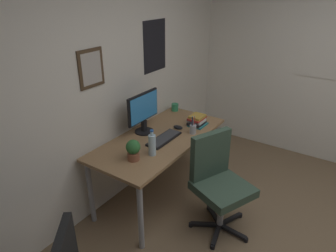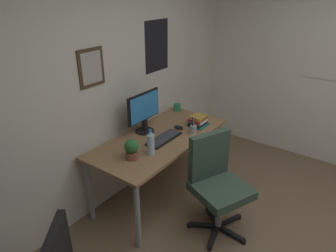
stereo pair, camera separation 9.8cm
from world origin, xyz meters
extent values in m
cube|color=silver|center=(0.00, 2.15, 1.30)|extent=(4.40, 0.08, 2.60)
cube|color=#4C3823|center=(-0.20, 2.11, 1.48)|extent=(0.28, 0.02, 0.34)
cube|color=beige|center=(-0.20, 2.09, 1.48)|extent=(0.22, 0.00, 0.28)
cube|color=black|center=(0.75, 2.11, 1.53)|extent=(0.40, 0.01, 0.56)
cube|color=#936D47|center=(0.27, 1.70, 0.71)|extent=(1.57, 0.73, 0.03)
cylinder|color=#9EA0A5|center=(-0.46, 1.40, 0.35)|extent=(0.05, 0.05, 0.69)
cylinder|color=#9EA0A5|center=(1.00, 1.40, 0.35)|extent=(0.05, 0.05, 0.69)
cylinder|color=#9EA0A5|center=(-0.46, 2.01, 0.35)|extent=(0.05, 0.05, 0.69)
cylinder|color=#9EA0A5|center=(1.00, 2.01, 0.35)|extent=(0.05, 0.05, 0.69)
cube|color=#334738|center=(0.15, 0.92, 0.46)|extent=(0.60, 0.60, 0.08)
cube|color=#334738|center=(0.23, 1.10, 0.72)|extent=(0.41, 0.23, 0.45)
cylinder|color=#9EA0A5|center=(0.15, 0.92, 0.21)|extent=(0.08, 0.08, 0.42)
cube|color=black|center=(0.28, 0.87, 0.04)|extent=(0.27, 0.15, 0.03)
cylinder|color=black|center=(0.41, 0.81, 0.02)|extent=(0.05, 0.05, 0.04)
cube|color=black|center=(0.25, 1.03, 0.04)|extent=(0.21, 0.24, 0.03)
cylinder|color=black|center=(0.34, 1.13, 0.02)|extent=(0.05, 0.05, 0.04)
cube|color=black|center=(0.08, 1.04, 0.04)|extent=(0.18, 0.26, 0.03)
cylinder|color=black|center=(0.01, 1.16, 0.02)|extent=(0.05, 0.05, 0.04)
cube|color=black|center=(0.02, 0.89, 0.04)|extent=(0.28, 0.10, 0.03)
cylinder|color=black|center=(-0.12, 0.86, 0.02)|extent=(0.05, 0.05, 0.04)
cube|color=black|center=(0.14, 0.78, 0.04)|extent=(0.07, 0.28, 0.03)
cylinder|color=black|center=(0.13, 0.64, 0.02)|extent=(0.05, 0.05, 0.04)
cylinder|color=black|center=(0.27, 1.91, 0.73)|extent=(0.20, 0.20, 0.01)
cube|color=black|center=(0.27, 1.91, 0.80)|extent=(0.05, 0.04, 0.12)
cube|color=black|center=(0.27, 1.92, 1.01)|extent=(0.46, 0.02, 0.30)
cube|color=#338CD8|center=(0.27, 1.90, 1.01)|extent=(0.43, 0.00, 0.27)
cube|color=black|center=(0.24, 1.63, 0.73)|extent=(0.43, 0.15, 0.02)
cube|color=#38383A|center=(0.24, 1.63, 0.75)|extent=(0.41, 0.13, 0.00)
ellipsoid|color=black|center=(0.54, 1.65, 0.74)|extent=(0.06, 0.11, 0.04)
cylinder|color=silver|center=(-0.07, 1.55, 0.82)|extent=(0.07, 0.07, 0.20)
cylinder|color=silver|center=(-0.07, 1.55, 0.94)|extent=(0.03, 0.03, 0.04)
cylinder|color=#2659B2|center=(-0.07, 1.55, 0.97)|extent=(0.03, 0.03, 0.01)
cylinder|color=#2D8C59|center=(0.96, 1.97, 0.77)|extent=(0.08, 0.08, 0.09)
torus|color=#2D8C59|center=(1.02, 1.97, 0.77)|extent=(0.05, 0.01, 0.05)
cylinder|color=brown|center=(-0.23, 1.64, 0.76)|extent=(0.11, 0.11, 0.07)
sphere|color=#2D6B33|center=(-0.23, 1.64, 0.85)|extent=(0.13, 0.13, 0.13)
ellipsoid|color=#287A38|center=(-0.26, 1.67, 0.85)|extent=(0.07, 0.08, 0.02)
ellipsoid|color=#287A38|center=(-0.20, 1.66, 0.87)|extent=(0.07, 0.08, 0.02)
ellipsoid|color=#287A38|center=(-0.26, 1.61, 0.86)|extent=(0.08, 0.07, 0.02)
cylinder|color=#9EA0A5|center=(0.53, 1.46, 0.77)|extent=(0.07, 0.07, 0.09)
cylinder|color=#263FBF|center=(0.52, 1.47, 0.85)|extent=(0.01, 0.01, 0.13)
cylinder|color=red|center=(0.54, 1.46, 0.85)|extent=(0.01, 0.01, 0.13)
cylinder|color=black|center=(0.52, 1.47, 0.85)|extent=(0.01, 0.01, 0.13)
cylinder|color=#9EA0A5|center=(0.54, 1.46, 0.85)|extent=(0.01, 0.03, 0.14)
cylinder|color=#9EA0A5|center=(0.52, 1.46, 0.85)|extent=(0.01, 0.02, 0.14)
cube|color=#26727A|center=(0.74, 1.52, 0.73)|extent=(0.20, 0.17, 0.02)
cube|color=black|center=(0.73, 1.53, 0.75)|extent=(0.19, 0.15, 0.02)
cube|color=silver|center=(0.74, 1.54, 0.78)|extent=(0.16, 0.17, 0.03)
cube|color=#B22D28|center=(0.74, 1.53, 0.81)|extent=(0.20, 0.14, 0.02)
cube|color=gold|center=(0.73, 1.52, 0.83)|extent=(0.17, 0.14, 0.03)
camera|label=1|loc=(-1.98, 0.08, 2.14)|focal=32.15mm
camera|label=2|loc=(-1.93, 0.00, 2.14)|focal=32.15mm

